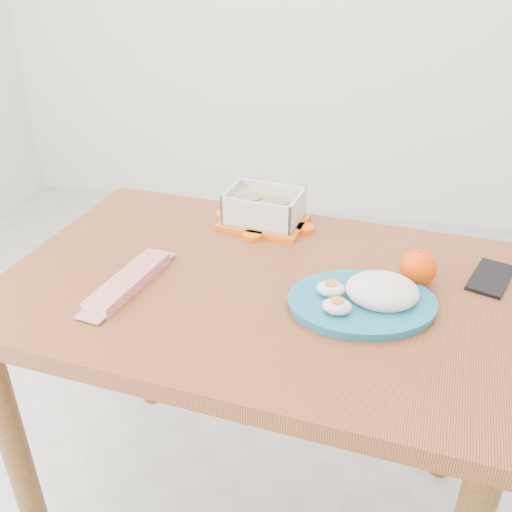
% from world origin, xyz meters
% --- Properties ---
extents(ground, '(3.50, 3.50, 0.00)m').
position_xyz_m(ground, '(0.00, 0.00, 0.00)').
color(ground, '#B7B7B2').
rests_on(ground, ground).
extents(dining_table, '(1.14, 0.82, 0.75)m').
position_xyz_m(dining_table, '(0.06, -0.21, 0.64)').
color(dining_table, brown).
rests_on(dining_table, ground).
extents(food_container, '(0.23, 0.18, 0.09)m').
position_xyz_m(food_container, '(0.02, 0.06, 0.79)').
color(food_container, '#FF6107').
rests_on(food_container, dining_table).
extents(orange_fruit, '(0.08, 0.08, 0.08)m').
position_xyz_m(orange_fruit, '(0.39, -0.14, 0.79)').
color(orange_fruit, '#F33E04').
rests_on(orange_fruit, dining_table).
extents(rice_plate, '(0.34, 0.34, 0.08)m').
position_xyz_m(rice_plate, '(0.30, -0.25, 0.78)').
color(rice_plate, '#176B83').
rests_on(rice_plate, dining_table).
extents(candy_bar, '(0.10, 0.25, 0.02)m').
position_xyz_m(candy_bar, '(-0.19, -0.29, 0.76)').
color(candy_bar, red).
rests_on(candy_bar, dining_table).
extents(smartphone, '(0.12, 0.16, 0.01)m').
position_xyz_m(smartphone, '(0.55, -0.09, 0.75)').
color(smartphone, black).
rests_on(smartphone, dining_table).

